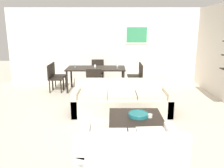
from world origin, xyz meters
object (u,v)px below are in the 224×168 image
Objects in this scene: decorative_bowl at (138,114)px; dining_chair_head at (97,70)px; sofa_beige at (121,101)px; dining_chair_left_far at (56,74)px; dining_chair_right_far at (136,74)px; wine_glass_left_far at (75,64)px; wine_glass_right_far at (117,63)px; wine_glass_right_near at (117,65)px; coffee_table at (136,127)px; dining_chair_foot at (94,81)px; candle_jar at (150,116)px; dining_table at (96,70)px; loveseat_white at (129,155)px; dining_chair_right_near at (138,76)px; dining_chair_left_near at (53,76)px; wine_glass_foot at (95,66)px.

dining_chair_head reaches higher than decorative_bowl.
sofa_beige is 3.10m from dining_chair_left_far.
decorative_bowl is at bearing -95.20° from dining_chair_right_far.
wine_glass_right_far is (1.39, 0.00, 0.01)m from wine_glass_left_far.
wine_glass_left_far is 1.02× the size of wine_glass_right_near.
dining_chair_left_far is at bearing 123.37° from coffee_table.
wine_glass_right_far reaches higher than dining_chair_foot.
dining_chair_left_far is at bearing 177.44° from wine_glass_right_far.
decorative_bowl is 0.45× the size of dining_chair_foot.
decorative_bowl and candle_jar have the same top height.
wine_glass_left_far reaches higher than dining_chair_head.
dining_chair_foot is at bearing 113.12° from decorative_bowl.
dining_table is at bearing 170.85° from wine_glass_right_near.
wine_glass_right_near is at bearing 99.67° from candle_jar.
coffee_table is (0.21, 1.20, -0.10)m from loveseat_white.
dining_chair_foot is 1.25m from wine_glass_left_far.
loveseat_white is 4.91m from wine_glass_left_far.
dining_table is 1.38m from dining_chair_right_near.
candle_jar is at bearing -50.40° from dining_chair_left_near.
dining_chair_foot is 5.05× the size of wine_glass_right_far.
dining_chair_right_near is 2.74m from dining_chair_left_far.
candle_jar is at bearing -91.70° from dining_chair_right_far.
sofa_beige is 2.65× the size of dining_chair_right_far.
candle_jar is 0.05× the size of dining_table.
coffee_table is at bearing -85.27° from wine_glass_right_far.
coffee_table is 3.31m from wine_glass_right_near.
sofa_beige is at bearing 110.81° from candle_jar.
dining_chair_head is (1.35, 0.66, 0.00)m from dining_chair_left_far.
dining_chair_left_near is at bearing 116.11° from loveseat_white.
wine_glass_foot reaches higher than dining_chair_left_near.
candle_jar is 2.78m from dining_chair_foot.
loveseat_white is 4.83m from dining_chair_left_near.
decorative_bowl is 0.22m from candle_jar.
dining_chair_right_near is (1.35, -0.20, -0.18)m from dining_table.
wine_glass_right_far reaches higher than dining_table.
wine_glass_foot reaches higher than dining_chair_right_far.
wine_glass_right_near is at bearing 90.99° from loveseat_white.
wine_glass_foot is (1.35, -0.60, 0.36)m from dining_chair_left_far.
dining_chair_left_far is 1.50m from dining_chair_head.
candle_jar is (0.21, -0.06, -0.00)m from decorative_bowl.
dining_chair_left_near reaches higher than loveseat_white.
dining_chair_head reaches higher than sofa_beige.
wine_glass_left_far is (-1.47, 4.65, 0.57)m from loveseat_white.
loveseat_white is 1.64× the size of dining_chair_foot.
dining_chair_left_near is at bearing -154.29° from wine_glass_left_far.
sofa_beige reaches higher than dining_table.
dining_chair_right_near is at bearing -8.57° from dining_table.
dining_chair_left_far is at bearing 133.01° from sofa_beige.
wine_glass_right_far is at bearing -2.56° from dining_chair_left_far.
coffee_table is at bearing -80.09° from sofa_beige.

